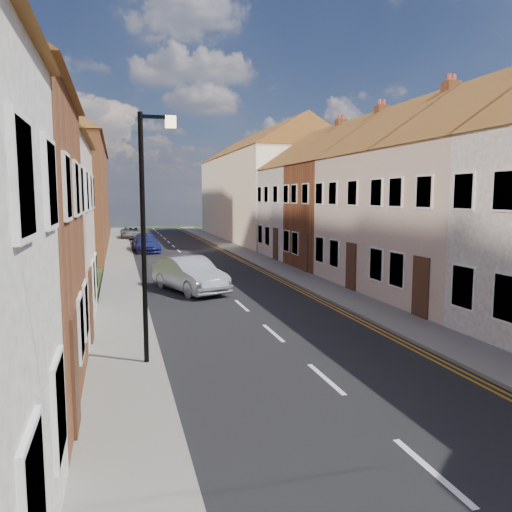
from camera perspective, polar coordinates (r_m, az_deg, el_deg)
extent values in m
cube|color=black|center=(23.00, -4.04, -3.62)|extent=(7.00, 90.00, 0.02)
cube|color=slate|center=(22.55, -15.09, -3.92)|extent=(1.80, 90.00, 0.12)
cube|color=slate|center=(24.23, 6.22, -2.99)|extent=(1.80, 90.00, 0.12)
cube|color=beige|center=(20.90, 25.79, 2.94)|extent=(8.00, 5.00, 6.00)
cube|color=beige|center=(25.21, 17.68, 3.84)|extent=(8.00, 5.80, 6.00)
cube|color=brown|center=(23.64, 21.32, 16.18)|extent=(0.60, 0.60, 1.60)
cube|color=brown|center=(29.87, 12.00, 4.42)|extent=(8.00, 5.00, 6.00)
cube|color=brown|center=(28.46, 14.09, 14.76)|extent=(0.60, 0.60, 1.60)
cube|color=white|center=(34.74, 7.87, 4.82)|extent=(8.00, 5.80, 6.00)
cube|color=brown|center=(32.87, 9.66, 13.76)|extent=(0.60, 0.60, 1.60)
cube|color=white|center=(49.14, 0.76, 6.61)|extent=(8.00, 24.00, 8.00)
cube|color=brown|center=(42.44, -22.19, 6.08)|extent=(8.00, 24.00, 8.00)
cylinder|color=black|center=(12.23, -12.74, 1.75)|extent=(0.12, 0.12, 6.00)
cube|color=black|center=(12.35, -11.43, 15.32)|extent=(0.70, 0.08, 0.08)
cube|color=#FFD899|center=(12.36, -9.74, 14.88)|extent=(0.25, 0.15, 0.28)
imported|color=#A0A2A8|center=(22.10, -7.60, -2.11)|extent=(3.05, 4.90, 1.52)
imported|color=navy|center=(38.69, -12.48, 1.43)|extent=(2.17, 4.63, 1.31)
imported|color=#929699|center=(51.10, -14.08, 2.60)|extent=(2.04, 4.37, 1.21)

